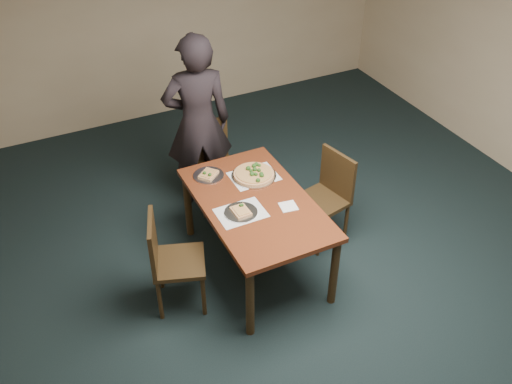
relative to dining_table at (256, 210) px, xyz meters
name	(u,v)px	position (x,y,z in m)	size (l,w,h in m)	color
ground	(330,314)	(0.31, -0.82, -0.66)	(8.00, 8.00, 0.00)	black
room_shell	(351,140)	(0.31, -0.82, 1.08)	(8.00, 8.00, 8.00)	tan
dining_table	(256,210)	(0.00, 0.00, 0.00)	(0.90, 1.50, 0.75)	#4F1F0F
chair_far	(212,159)	(0.04, 1.10, -0.14)	(0.45, 0.45, 0.91)	black
chair_left	(169,257)	(-0.84, -0.09, -0.14)	(0.53, 0.53, 0.91)	black
chair_right	(328,193)	(0.80, 0.10, -0.14)	(0.50, 0.50, 0.91)	black
diner	(198,123)	(-0.06, 1.18, 0.26)	(0.67, 0.44, 1.84)	black
placemat_main	(254,176)	(0.15, 0.34, 0.09)	(0.42, 0.32, 0.00)	white
placemat_near	(241,213)	(-0.18, -0.09, 0.09)	(0.40, 0.30, 0.00)	white
pizza_pan	(254,174)	(0.15, 0.34, 0.12)	(0.41, 0.41, 0.07)	silver
slice_plate_near	(241,212)	(-0.18, -0.09, 0.11)	(0.28, 0.28, 0.05)	silver
slice_plate_far	(208,175)	(-0.22, 0.53, 0.10)	(0.28, 0.28, 0.06)	silver
napkin	(288,206)	(0.21, -0.19, 0.09)	(0.14, 0.14, 0.01)	white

